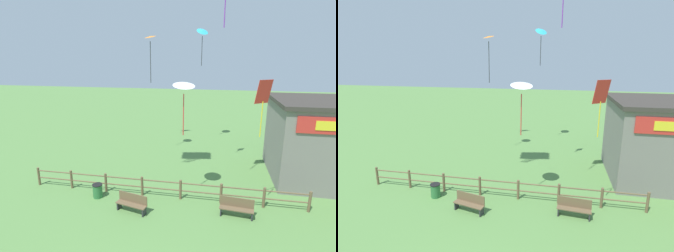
% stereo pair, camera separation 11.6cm
% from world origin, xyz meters
% --- Properties ---
extents(wooden_fence, '(15.32, 0.14, 1.11)m').
position_xyz_m(wooden_fence, '(0.00, 7.97, 0.63)').
color(wooden_fence, brown).
rests_on(wooden_fence, ground_plane).
extents(seaside_building, '(7.48, 5.99, 5.07)m').
position_xyz_m(seaside_building, '(10.03, 12.38, 2.55)').
color(seaside_building, slate).
rests_on(seaside_building, ground_plane).
extents(park_bench_near_fence, '(1.67, 0.77, 0.93)m').
position_xyz_m(park_bench_near_fence, '(-1.13, 6.32, 0.49)').
color(park_bench_near_fence, brown).
rests_on(park_bench_near_fence, ground_plane).
extents(park_bench_by_building, '(1.65, 0.55, 0.93)m').
position_xyz_m(park_bench_by_building, '(4.00, 6.90, 0.49)').
color(park_bench_by_building, brown).
rests_on(park_bench_by_building, ground_plane).
extents(trash_bin, '(0.55, 0.55, 0.77)m').
position_xyz_m(trash_bin, '(-3.44, 7.27, 0.39)').
color(trash_bin, '#2D6B38').
rests_on(trash_bin, ground_plane).
extents(kite_white_delta, '(1.46, 1.45, 2.80)m').
position_xyz_m(kite_white_delta, '(1.14, 8.26, 6.13)').
color(kite_white_delta, white).
extents(kite_orange_delta, '(1.12, 1.12, 3.40)m').
position_xyz_m(kite_orange_delta, '(-2.15, 14.28, 8.71)').
color(kite_orange_delta, orange).
extents(kite_red_diamond, '(0.79, 0.66, 2.66)m').
position_xyz_m(kite_red_diamond, '(4.87, 7.52, 5.79)').
color(kite_red_diamond, red).
extents(kite_cyan_delta, '(1.26, 1.22, 3.06)m').
position_xyz_m(kite_cyan_delta, '(1.32, 17.91, 9.50)').
color(kite_cyan_delta, '#2DB2C6').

